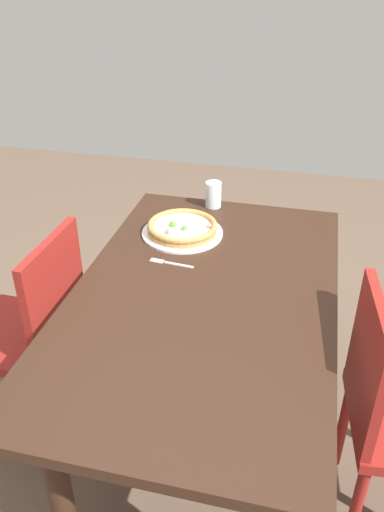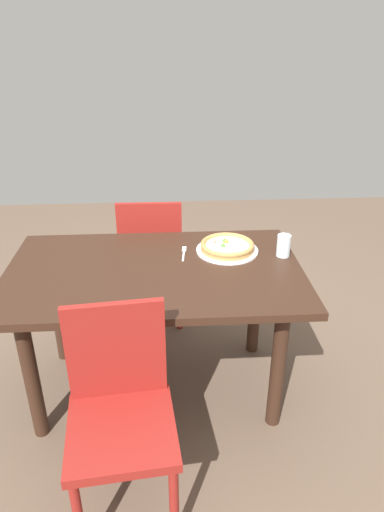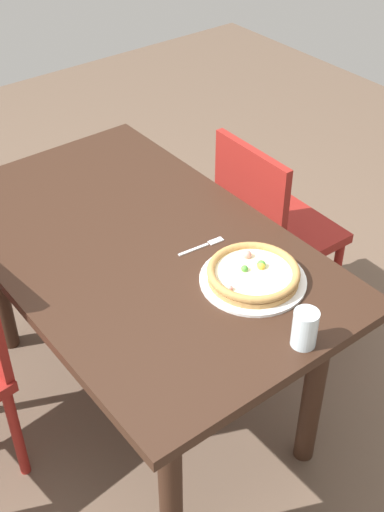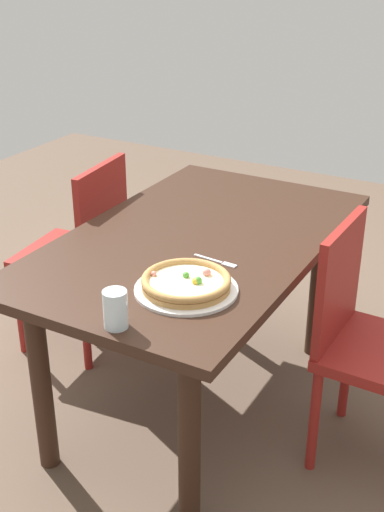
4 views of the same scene
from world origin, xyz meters
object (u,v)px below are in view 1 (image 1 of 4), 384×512
chair_far (33,329)px  pizza (182,227)px  drinking_glass (213,195)px  plate (182,233)px  dining_table (203,318)px  fork (168,263)px

chair_far → pizza: chair_far is taller
drinking_glass → plate: bearing=166.3°
dining_table → fork: 0.25m
plate → chair_far: bearing=130.7°
chair_far → plate: chair_far is taller
plate → pizza: bearing=146.9°
dining_table → chair_far: chair_far is taller
pizza → fork: pizza is taller
plate → fork: (-0.23, -0.00, -0.00)m
dining_table → fork: bearing=47.6°
plate → pizza: (-0.00, 0.00, 0.03)m
pizza → drinking_glass: size_ratio=2.47×
plate → drinking_glass: size_ratio=2.86×
pizza → drinking_glass: (0.28, -0.07, 0.03)m
plate → fork: size_ratio=1.94×
dining_table → pizza: (0.38, 0.17, 0.13)m
fork → drinking_glass: size_ratio=1.47×
chair_far → drinking_glass: 0.93m
fork → dining_table: bearing=143.1°
plate → pizza: 0.03m
plate → drinking_glass: bearing=-13.7°
dining_table → fork: (0.15, 0.17, 0.11)m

